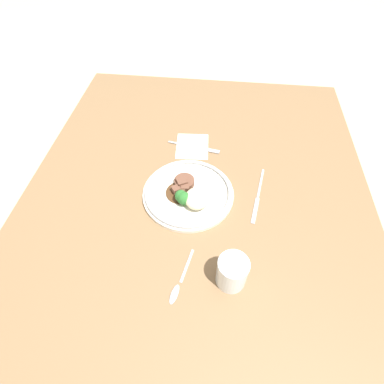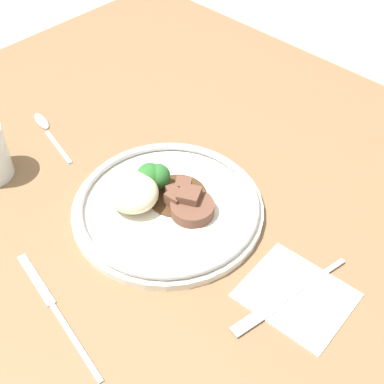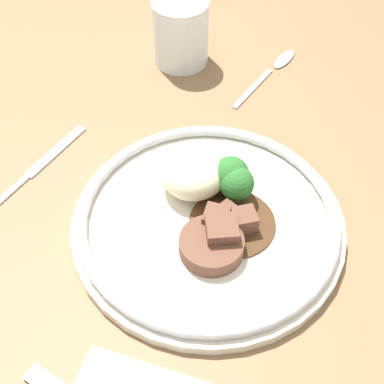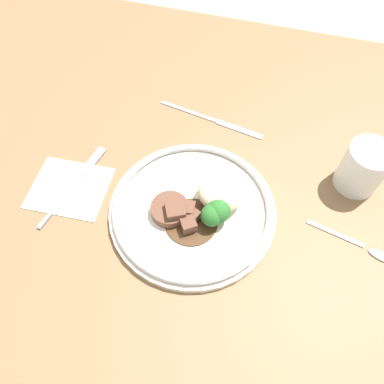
# 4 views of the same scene
# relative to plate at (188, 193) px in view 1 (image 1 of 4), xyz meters

# --- Properties ---
(ground_plane) EXTENTS (8.00, 8.00, 0.00)m
(ground_plane) POSITION_rel_plate_xyz_m (-0.06, 0.02, -0.06)
(ground_plane) COLOR tan
(dining_table) EXTENTS (1.29, 1.10, 0.05)m
(dining_table) POSITION_rel_plate_xyz_m (-0.06, 0.02, -0.04)
(dining_table) COLOR brown
(dining_table) RESTS_ON ground
(napkin) EXTENTS (0.14, 0.12, 0.00)m
(napkin) POSITION_rel_plate_xyz_m (-0.23, -0.01, -0.02)
(napkin) COLOR white
(napkin) RESTS_ON dining_table
(plate) EXTENTS (0.29, 0.29, 0.06)m
(plate) POSITION_rel_plate_xyz_m (0.00, 0.00, 0.00)
(plate) COLOR silver
(plate) RESTS_ON dining_table
(juice_glass) EXTENTS (0.08, 0.08, 0.09)m
(juice_glass) POSITION_rel_plate_xyz_m (0.26, 0.14, 0.02)
(juice_glass) COLOR yellow
(juice_glass) RESTS_ON dining_table
(fork) EXTENTS (0.05, 0.19, 0.00)m
(fork) POSITION_rel_plate_xyz_m (-0.23, 0.01, -0.01)
(fork) COLOR #ADADB2
(fork) RESTS_ON napkin
(knife) EXTENTS (0.23, 0.05, 0.00)m
(knife) POSITION_rel_plate_xyz_m (-0.02, 0.22, -0.02)
(knife) COLOR #ADADB2
(knife) RESTS_ON dining_table
(spoon) EXTENTS (0.16, 0.05, 0.01)m
(spoon) POSITION_rel_plate_xyz_m (0.29, 0.01, -0.02)
(spoon) COLOR #ADADB2
(spoon) RESTS_ON dining_table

